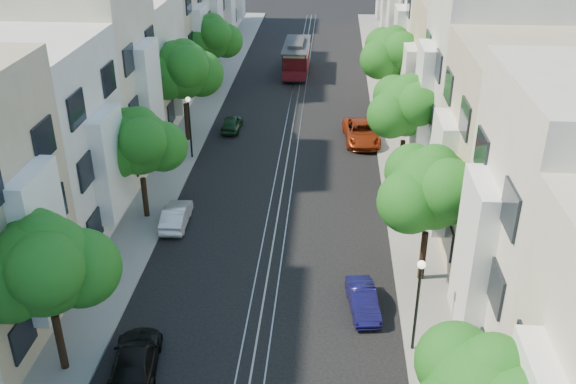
% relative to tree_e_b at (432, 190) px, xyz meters
% --- Properties ---
extents(ground, '(200.00, 200.00, 0.00)m').
position_rel_tree_e_b_xyz_m(ground, '(-7.26, 19.02, -4.73)').
color(ground, black).
rests_on(ground, ground).
extents(sidewalk_east, '(2.50, 80.00, 0.12)m').
position_rel_tree_e_b_xyz_m(sidewalk_east, '(-0.01, 19.02, -4.67)').
color(sidewalk_east, gray).
rests_on(sidewalk_east, ground).
extents(sidewalk_west, '(2.50, 80.00, 0.12)m').
position_rel_tree_e_b_xyz_m(sidewalk_west, '(-14.51, 19.02, -4.67)').
color(sidewalk_west, gray).
rests_on(sidewalk_west, ground).
extents(rail_left, '(0.06, 80.00, 0.02)m').
position_rel_tree_e_b_xyz_m(rail_left, '(-7.81, 19.02, -4.72)').
color(rail_left, gray).
rests_on(rail_left, ground).
extents(rail_slot, '(0.06, 80.00, 0.02)m').
position_rel_tree_e_b_xyz_m(rail_slot, '(-7.26, 19.02, -4.72)').
color(rail_slot, gray).
rests_on(rail_slot, ground).
extents(rail_right, '(0.06, 80.00, 0.02)m').
position_rel_tree_e_b_xyz_m(rail_right, '(-6.71, 19.02, -4.72)').
color(rail_right, gray).
rests_on(rail_right, ground).
extents(lane_line, '(0.08, 80.00, 0.01)m').
position_rel_tree_e_b_xyz_m(lane_line, '(-7.26, 19.02, -4.73)').
color(lane_line, tan).
rests_on(lane_line, ground).
extents(townhouses_east, '(7.75, 72.00, 12.00)m').
position_rel_tree_e_b_xyz_m(townhouses_east, '(4.61, 18.94, 0.45)').
color(townhouses_east, beige).
rests_on(townhouses_east, ground).
extents(townhouses_west, '(7.75, 72.00, 11.76)m').
position_rel_tree_e_b_xyz_m(townhouses_west, '(-19.13, 18.94, 0.35)').
color(townhouses_west, silver).
rests_on(townhouses_west, ground).
extents(tree_e_b, '(4.93, 4.08, 6.68)m').
position_rel_tree_e_b_xyz_m(tree_e_b, '(0.00, 0.00, 0.00)').
color(tree_e_b, black).
rests_on(tree_e_b, ground).
extents(tree_e_c, '(4.84, 3.99, 6.52)m').
position_rel_tree_e_b_xyz_m(tree_e_c, '(-0.00, 11.00, -0.13)').
color(tree_e_c, black).
rests_on(tree_e_c, ground).
extents(tree_e_d, '(5.01, 4.16, 6.85)m').
position_rel_tree_e_b_xyz_m(tree_e_d, '(0.00, 22.00, 0.13)').
color(tree_e_d, black).
rests_on(tree_e_d, ground).
extents(tree_w_a, '(4.93, 4.08, 6.68)m').
position_rel_tree_e_b_xyz_m(tree_w_a, '(-14.40, -7.00, 0.00)').
color(tree_w_a, black).
rests_on(tree_w_a, ground).
extents(tree_w_b, '(4.72, 3.87, 6.27)m').
position_rel_tree_e_b_xyz_m(tree_w_b, '(-14.40, 5.00, -0.34)').
color(tree_w_b, black).
rests_on(tree_w_b, ground).
extents(tree_w_c, '(5.13, 4.28, 7.09)m').
position_rel_tree_e_b_xyz_m(tree_w_c, '(-14.40, 16.00, 0.34)').
color(tree_w_c, black).
rests_on(tree_w_c, ground).
extents(tree_w_d, '(4.84, 3.99, 6.52)m').
position_rel_tree_e_b_xyz_m(tree_w_d, '(-14.40, 27.00, -0.13)').
color(tree_w_d, black).
rests_on(tree_w_d, ground).
extents(lamp_east, '(0.32, 0.32, 4.16)m').
position_rel_tree_e_b_xyz_m(lamp_east, '(-0.96, -4.98, -1.89)').
color(lamp_east, black).
rests_on(lamp_east, ground).
extents(lamp_west, '(0.32, 0.32, 4.16)m').
position_rel_tree_e_b_xyz_m(lamp_west, '(-13.56, 13.02, -1.89)').
color(lamp_west, black).
rests_on(lamp_west, ground).
extents(cable_car, '(2.37, 7.32, 2.80)m').
position_rel_tree_e_b_xyz_m(cable_car, '(-7.76, 32.85, -3.07)').
color(cable_car, black).
rests_on(cable_car, ground).
extents(parked_car_e_mid, '(1.56, 3.35, 1.06)m').
position_rel_tree_e_b_xyz_m(parked_car_e_mid, '(-2.86, -2.48, -4.20)').
color(parked_car_e_mid, '#0D0C3D').
rests_on(parked_car_e_mid, ground).
extents(parked_car_e_far, '(2.70, 5.14, 1.38)m').
position_rel_tree_e_b_xyz_m(parked_car_e_far, '(-2.29, 16.75, -4.04)').
color(parked_car_e_far, maroon).
rests_on(parked_car_e_far, ground).
extents(parked_car_w_near, '(2.25, 4.39, 1.22)m').
position_rel_tree_e_b_xyz_m(parked_car_w_near, '(-11.66, -6.95, -4.12)').
color(parked_car_w_near, black).
rests_on(parked_car_w_near, ground).
extents(parked_car_w_mid, '(1.32, 3.53, 1.15)m').
position_rel_tree_e_b_xyz_m(parked_car_w_mid, '(-12.63, 4.33, -4.16)').
color(parked_car_w_mid, silver).
rests_on(parked_car_w_mid, ground).
extents(parked_car_w_far, '(1.38, 3.23, 1.09)m').
position_rel_tree_e_b_xyz_m(parked_car_w_far, '(-11.66, 18.27, -4.19)').
color(parked_car_w_far, '#15351D').
rests_on(parked_car_w_far, ground).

